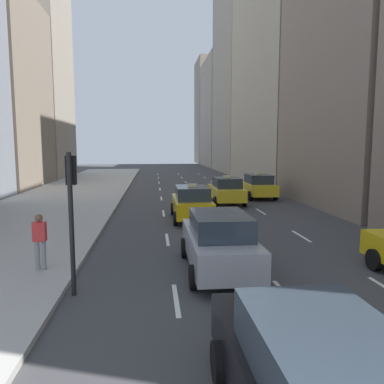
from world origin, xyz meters
TOP-DOWN VIEW (x-y plane):
  - sidewalk_left at (-7.00, 27.00)m, footprint 8.00×66.00m
  - lane_markings at (2.60, 23.00)m, footprint 5.72×56.00m
  - building_row_right at (12.00, 42.12)m, footprint 6.00×87.84m
  - taxi_lead at (1.20, 18.02)m, footprint 2.02×4.40m
  - taxi_second at (4.00, 23.23)m, footprint 2.02×4.40m
  - taxi_third at (6.80, 25.64)m, footprint 2.02×4.40m
  - sedan_silver_behind at (1.20, 10.01)m, footprint 2.02×4.63m
  - pedestrian_mid_block at (-4.02, 10.22)m, footprint 0.36×0.22m
  - traffic_light_pole at (-2.75, 8.65)m, footprint 0.24×0.42m

SIDE VIEW (x-z plane):
  - lane_markings at x=2.60m, z-range 0.00..0.01m
  - sidewalk_left at x=-7.00m, z-range 0.00..0.15m
  - taxi_lead at x=1.20m, z-range -0.05..1.82m
  - taxi_second at x=4.00m, z-range -0.05..1.82m
  - taxi_third at x=6.80m, z-range -0.05..1.82m
  - sedan_silver_behind at x=1.20m, z-range 0.01..1.81m
  - pedestrian_mid_block at x=-4.02m, z-range 0.24..1.89m
  - traffic_light_pole at x=-2.75m, z-range 0.61..4.21m
  - building_row_right at x=12.00m, z-range -3.38..32.69m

